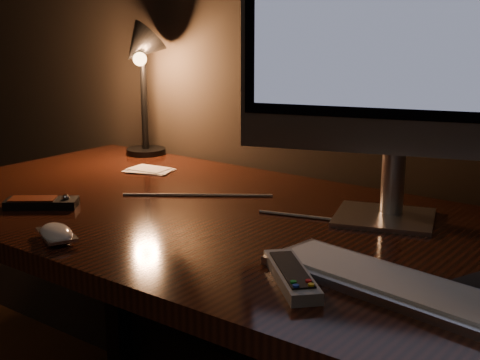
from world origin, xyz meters
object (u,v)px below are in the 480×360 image
Objects in this scene: desk at (265,270)px; mouse at (57,235)px; monitor at (393,33)px; tv_remote at (291,275)px; desk_lamp at (141,66)px; keyboard at (406,288)px; media_remote at (42,203)px.

mouse is (-0.19, -0.38, 0.14)m from desk.
monitor reaches higher than tv_remote.
desk_lamp reaches higher than tv_remote.
monitor reaches higher than keyboard.
tv_remote reaches higher than keyboard.
mouse is 0.26× the size of desk_lamp.
desk is 0.49m from media_remote.
desk is at bearing -177.11° from monitor.
mouse reaches higher than desk.
tv_remote is (-0.16, -0.06, 0.00)m from keyboard.
desk_lamp is at bearing -168.66° from tv_remote.
desk is at bearing 159.68° from keyboard.
keyboard is at bearing 64.79° from tv_remote.
monitor is 0.78m from media_remote.
tv_remote is 1.01m from desk_lamp.
media_remote reaches higher than tv_remote.
keyboard is 3.06× the size of media_remote.
monitor reaches higher than desk.
keyboard is 0.17m from tv_remote.
keyboard is 1.11m from desk_lamp.
desk_lamp is (-0.80, 0.14, -0.10)m from monitor.
desk_lamp is at bearing 73.13° from media_remote.
tv_remote is at bearing -149.87° from keyboard.
keyboard is (0.40, -0.22, 0.14)m from desk.
media_remote is at bearing -168.95° from monitor.
monitor is 4.06× the size of media_remote.
media_remote is at bearing -138.83° from tv_remote.
keyboard is at bearing -24.29° from desk_lamp.
tv_remote is at bearing -31.44° from desk_lamp.
tv_remote reaches higher than mouse.
desk is at bearing -21.26° from desk_lamp.
mouse is at bearing -150.39° from monitor.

